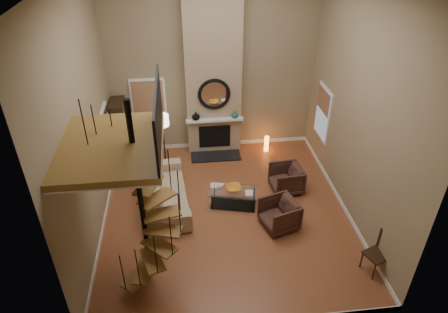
{
  "coord_description": "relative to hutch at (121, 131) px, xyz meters",
  "views": [
    {
      "loc": [
        -0.94,
        -7.7,
        6.67
      ],
      "look_at": [
        0.0,
        0.4,
        1.4
      ],
      "focal_mm": 32.18,
      "sensor_mm": 36.0,
      "label": 1
    }
  ],
  "objects": [
    {
      "name": "mantel",
      "position": [
        2.75,
        -0.02,
        0.2
      ],
      "size": [
        1.7,
        0.18,
        0.06
      ],
      "primitive_type": "cube",
      "color": "white",
      "rests_on": "chimney_breast"
    },
    {
      "name": "mirror_frame",
      "position": [
        2.75,
        0.04,
        1.0
      ],
      "size": [
        0.94,
        0.1,
        0.94
      ],
      "primitive_type": "torus",
      "rotation": [
        1.57,
        0.0,
        0.0
      ],
      "color": "black",
      "rests_on": "chimney_breast"
    },
    {
      "name": "loft",
      "position": [
        0.7,
        -4.6,
        2.29
      ],
      "size": [
        1.7,
        2.2,
        1.09
      ],
      "color": "olive",
      "rests_on": "left_wall"
    },
    {
      "name": "firebox",
      "position": [
        2.75,
        0.06,
        -0.4
      ],
      "size": [
        0.95,
        0.02,
        0.72
      ],
      "primitive_type": "cube",
      "color": "black",
      "rests_on": "chimney_breast"
    },
    {
      "name": "armchair_far",
      "position": [
        4.02,
        -3.42,
        -0.6
      ],
      "size": [
        1.0,
        0.98,
        0.73
      ],
      "primitive_type": "imported",
      "rotation": [
        0.0,
        0.0,
        -1.27
      ],
      "color": "#452820",
      "rests_on": "ground"
    },
    {
      "name": "back_wall",
      "position": [
        2.75,
        0.45,
        1.8
      ],
      "size": [
        6.0,
        0.02,
        5.5
      ],
      "primitive_type": "cube",
      "color": "#927F5E",
      "rests_on": "ground"
    },
    {
      "name": "left_wall",
      "position": [
        -0.25,
        -2.8,
        1.8
      ],
      "size": [
        0.02,
        6.5,
        5.5
      ],
      "primitive_type": "cube",
      "color": "#927F5E",
      "rests_on": "ground"
    },
    {
      "name": "window_back",
      "position": [
        0.85,
        0.43,
        0.67
      ],
      "size": [
        1.02,
        0.06,
        1.52
      ],
      "color": "white",
      "rests_on": "back_wall"
    },
    {
      "name": "window_right",
      "position": [
        5.72,
        -0.8,
        0.68
      ],
      "size": [
        0.06,
        1.02,
        1.52
      ],
      "color": "white",
      "rests_on": "right_wall"
    },
    {
      "name": "chimney_breast",
      "position": [
        2.75,
        0.26,
        1.8
      ],
      "size": [
        1.6,
        0.38,
        5.5
      ],
      "primitive_type": "cube",
      "color": "tan",
      "rests_on": "ground"
    },
    {
      "name": "floor_lamp",
      "position": [
        1.24,
        -0.62,
        0.46
      ],
      "size": [
        0.38,
        0.38,
        1.7
      ],
      "color": "black",
      "rests_on": "ground"
    },
    {
      "name": "book",
      "position": [
        3.32,
        -2.7,
        -0.49
      ],
      "size": [
        0.21,
        0.27,
        0.02
      ],
      "primitive_type": "imported",
      "rotation": [
        0.0,
        0.0,
        -0.15
      ],
      "color": "gray",
      "rests_on": "coffee_table"
    },
    {
      "name": "armchair_near",
      "position": [
        4.54,
        -2.06,
        -0.6
      ],
      "size": [
        0.88,
        0.86,
        0.74
      ],
      "primitive_type": "imported",
      "rotation": [
        0.0,
        0.0,
        -1.48
      ],
      "color": "#452820",
      "rests_on": "ground"
    },
    {
      "name": "entry_door",
      "position": [
        -0.21,
        -1.0,
        0.1
      ],
      "size": [
        0.1,
        1.05,
        2.16
      ],
      "color": "white",
      "rests_on": "ground"
    },
    {
      "name": "hearth",
      "position": [
        2.75,
        -0.23,
        -0.93
      ],
      "size": [
        1.5,
        0.6,
        0.04
      ],
      "primitive_type": "cube",
      "color": "black",
      "rests_on": "ground"
    },
    {
      "name": "vase_left",
      "position": [
        2.2,
        0.02,
        0.35
      ],
      "size": [
        0.24,
        0.24,
        0.25
      ],
      "primitive_type": "imported",
      "color": "black",
      "rests_on": "mantel"
    },
    {
      "name": "right_wall",
      "position": [
        5.75,
        -2.8,
        1.8
      ],
      "size": [
        0.02,
        6.5,
        5.5
      ],
      "primitive_type": "cube",
      "color": "#927F5E",
      "rests_on": "ground"
    },
    {
      "name": "bowl",
      "position": [
        2.97,
        -2.5,
        -0.45
      ],
      "size": [
        0.39,
        0.39,
        0.1
      ],
      "primitive_type": "imported",
      "color": "orange",
      "rests_on": "coffee_table"
    },
    {
      "name": "spiral_stair",
      "position": [
        0.97,
        -4.59,
        0.83
      ],
      "size": [
        1.47,
        1.47,
        4.06
      ],
      "color": "black",
      "rests_on": "ground"
    },
    {
      "name": "mirror_disc",
      "position": [
        2.75,
        0.05,
        1.0
      ],
      "size": [
        0.8,
        0.01,
        0.8
      ],
      "primitive_type": "cylinder",
      "rotation": [
        1.57,
        0.0,
        0.0
      ],
      "color": "white",
      "rests_on": "chimney_breast"
    },
    {
      "name": "front_wall",
      "position": [
        2.75,
        -6.05,
        1.8
      ],
      "size": [
        6.0,
        0.02,
        5.5
      ],
      "primitive_type": "cube",
      "color": "#927F5E",
      "rests_on": "ground"
    },
    {
      "name": "accent_lamp",
      "position": [
        4.35,
        -0.05,
        -0.7
      ],
      "size": [
        0.14,
        0.14,
        0.5
      ],
      "primitive_type": "cylinder",
      "color": "orange",
      "rests_on": "ground"
    },
    {
      "name": "vase_right",
      "position": [
        3.35,
        0.02,
        0.33
      ],
      "size": [
        0.2,
        0.2,
        0.21
      ],
      "primitive_type": "imported",
      "color": "#1A5B57",
      "rests_on": "mantel"
    },
    {
      "name": "hutch",
      "position": [
        0.0,
        0.0,
        0.0
      ],
      "size": [
        0.39,
        0.84,
        1.87
      ],
      "primitive_type": "cube",
      "color": "black",
      "rests_on": "ground"
    },
    {
      "name": "ground",
      "position": [
        2.75,
        -2.8,
        -0.95
      ],
      "size": [
        6.0,
        6.5,
        0.01
      ],
      "primitive_type": "cube",
      "color": "#A45D35",
      "rests_on": "ground"
    },
    {
      "name": "sofa",
      "position": [
        1.28,
        -2.26,
        -0.55
      ],
      "size": [
        1.2,
        2.6,
        0.74
      ],
      "primitive_type": "imported",
      "rotation": [
        0.0,
        0.0,
        1.66
      ],
      "color": "tan",
      "rests_on": "ground"
    },
    {
      "name": "coffee_table",
      "position": [
        2.97,
        -2.55,
        -0.67
      ],
      "size": [
        1.35,
        0.9,
        0.46
      ],
      "color": "silver",
      "rests_on": "ground"
    },
    {
      "name": "side_chair",
      "position": [
        5.7,
        -5.0,
        -0.42
      ],
      "size": [
        0.56,
        0.55,
        0.94
      ],
      "color": "black",
      "rests_on": "ground"
    },
    {
      "name": "baseboard_back",
      "position": [
        2.75,
        0.44,
        -0.89
      ],
      "size": [
        6.0,
        0.02,
        0.12
      ],
      "primitive_type": "cube",
      "color": "white",
      "rests_on": "ground"
    },
    {
      "name": "baseboard_left",
      "position": [
        -0.24,
        -2.8,
        -0.89
      ],
      "size": [
        0.02,
        6.5,
        0.12
      ],
      "primitive_type": "cube",
      "color": "white",
      "rests_on": "ground"
    },
    {
      "name": "baseboard_right",
      "position": [
        5.74,
        -2.8,
        -0.89
      ],
      "size": [
        0.02,
        6.5,
        0.12
      ],
      "primitive_type": "cube",
      "color": "white",
      "rests_on": "ground"
    }
  ]
}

